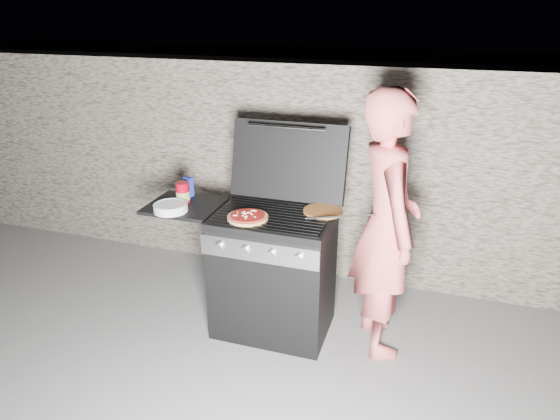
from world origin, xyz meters
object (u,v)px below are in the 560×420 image
(pizza_topped, at_px, (248,217))
(person, at_px, (386,226))
(sauce_jar, at_px, (183,192))
(gas_grill, at_px, (241,268))

(pizza_topped, bearing_deg, person, 12.52)
(sauce_jar, bearing_deg, pizza_topped, -15.61)
(sauce_jar, bearing_deg, gas_grill, -4.70)
(gas_grill, height_order, person, person)
(gas_grill, xyz_separation_m, sauce_jar, (-0.44, 0.04, 0.52))
(gas_grill, relative_size, sauce_jar, 9.01)
(gas_grill, height_order, pizza_topped, pizza_topped)
(sauce_jar, distance_m, person, 1.44)
(sauce_jar, bearing_deg, person, 1.63)
(gas_grill, bearing_deg, sauce_jar, 175.30)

